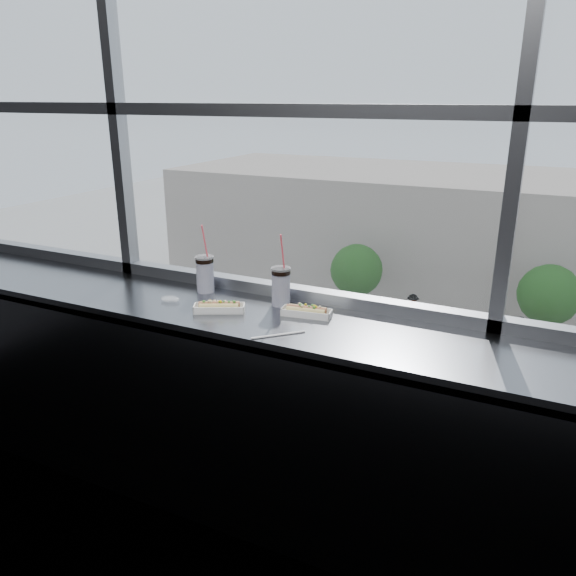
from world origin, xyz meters
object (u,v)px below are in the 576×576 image
at_px(tree_center, 549,295).
at_px(car_near_b, 283,399).
at_px(car_near_c, 450,444).
at_px(pedestrian_b, 520,330).
at_px(pedestrian_a, 412,307).
at_px(soda_cup_right, 281,284).
at_px(hotdog_tray_right, 307,311).
at_px(wrapper, 170,299).
at_px(car_far_b, 513,361).
at_px(soda_cup_left, 205,272).
at_px(car_near_a, 135,361).
at_px(tree_left, 356,270).
at_px(loose_straw, 278,335).
at_px(hotdog_tray_left, 219,307).

bearing_deg(tree_center, car_near_b, -128.17).
xyz_separation_m(car_near_c, car_near_b, (-6.83, 0.00, 0.17)).
relative_size(pedestrian_b, pedestrian_a, 0.95).
bearing_deg(soda_cup_right, pedestrian_a, 101.05).
relative_size(hotdog_tray_right, wrapper, 2.40).
xyz_separation_m(car_near_c, car_far_b, (1.47, 8.00, 0.14)).
height_order(soda_cup_left, car_near_b, soda_cup_left).
distance_m(car_far_b, pedestrian_b, 4.16).
relative_size(hotdog_tray_right, car_near_a, 0.03).
xyz_separation_m(soda_cup_left, car_near_b, (-7.49, 16.11, -11.05)).
bearing_deg(pedestrian_a, wrapper, 10.00).
relative_size(wrapper, tree_left, 0.02).
relative_size(loose_straw, car_near_c, 0.04).
bearing_deg(hotdog_tray_right, car_far_b, 80.68).
xyz_separation_m(car_near_c, pedestrian_a, (-4.59, 12.98, 0.19)).
relative_size(hotdog_tray_right, car_near_b, 0.04).
distance_m(soda_cup_left, tree_center, 29.54).
xyz_separation_m(hotdog_tray_left, car_far_b, (0.60, 24.33, -10.99)).
bearing_deg(car_far_b, wrapper, 175.75).
bearing_deg(hotdog_tray_left, pedestrian_b, 62.81).
relative_size(pedestrian_a, tree_center, 0.46).
height_order(hotdog_tray_left, tree_left, hotdog_tray_left).
bearing_deg(wrapper, tree_left, 106.58).
height_order(soda_cup_left, loose_straw, soda_cup_left).
distance_m(hotdog_tray_right, car_far_b, 26.58).
bearing_deg(car_far_b, pedestrian_b, -2.01).
height_order(pedestrian_b, tree_center, tree_center).
distance_m(tree_left, tree_center, 10.45).
bearing_deg(car_far_b, tree_center, -17.87).
bearing_deg(car_near_a, pedestrian_b, -51.72).
xyz_separation_m(wrapper, car_near_c, (-0.58, 16.31, -11.12)).
bearing_deg(loose_straw, car_near_a, 90.14).
xyz_separation_m(hotdog_tray_right, car_near_c, (-1.27, 16.20, -11.14)).
height_order(loose_straw, pedestrian_a, loose_straw).
distance_m(soda_cup_right, pedestrian_b, 30.38).
xyz_separation_m(wrapper, car_near_a, (-15.18, 16.31, -10.90)).
bearing_deg(wrapper, pedestrian_a, 100.00).
distance_m(hotdog_tray_left, loose_straw, 0.40).
xyz_separation_m(car_near_b, tree_center, (9.43, 12.00, 2.19)).
relative_size(soda_cup_right, car_near_a, 0.05).
bearing_deg(tree_left, pedestrian_b, 1.01).
bearing_deg(tree_center, hotdog_tray_left, -93.49).
distance_m(soda_cup_left, pedestrian_b, 30.38).
bearing_deg(tree_left, hotdog_tray_right, -72.09).
bearing_deg(wrapper, hotdog_tray_left, -2.99).
xyz_separation_m(soda_cup_left, loose_straw, (0.60, -0.35, -0.10)).
height_order(soda_cup_left, tree_center, soda_cup_left).
distance_m(car_near_c, tree_left, 14.52).
bearing_deg(soda_cup_right, tree_left, 107.65).
relative_size(car_far_b, pedestrian_a, 2.81).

